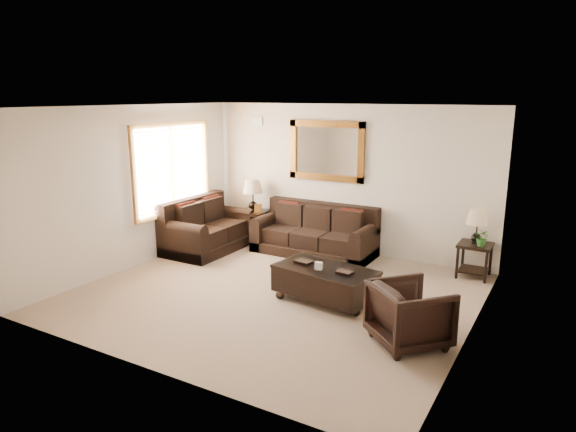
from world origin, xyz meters
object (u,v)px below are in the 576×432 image
Objects in this scene: end_table_left at (253,201)px; coffee_table at (325,280)px; end_table_right at (476,233)px; loveseat at (206,231)px; armchair at (410,311)px; sofa at (315,236)px.

end_table_left is 0.82× the size of coffee_table.
end_table_left reaches higher than coffee_table.
end_table_right is at bearing 60.41° from coffee_table.
loveseat is 2.13× the size of armchair.
end_table_left is at bearing 175.56° from sofa.
loveseat is 1.38× the size of end_table_left.
end_table_right is (4.68, 0.94, 0.37)m from loveseat.
armchair is (2.56, -2.61, 0.08)m from sofa.
end_table_right is at bearing -52.28° from armchair.
coffee_table is 1.87× the size of armchair.
armchair is (-0.22, -2.76, -0.32)m from end_table_right.
loveseat is 1.14× the size of coffee_table.
sofa is 2.81m from end_table_right.
sofa is 1.77× the size of end_table_left.
coffee_table is at bearing -128.72° from end_table_right.
coffee_table is (1.13, -1.92, -0.03)m from sofa.
end_table_left is 4.22m from end_table_right.
end_table_left reaches higher than sofa.
sofa is 2.72× the size of armchair.
sofa is at bearing -177.06° from end_table_right.
sofa reaches higher than coffee_table.
loveseat is at bearing -157.24° from sofa.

